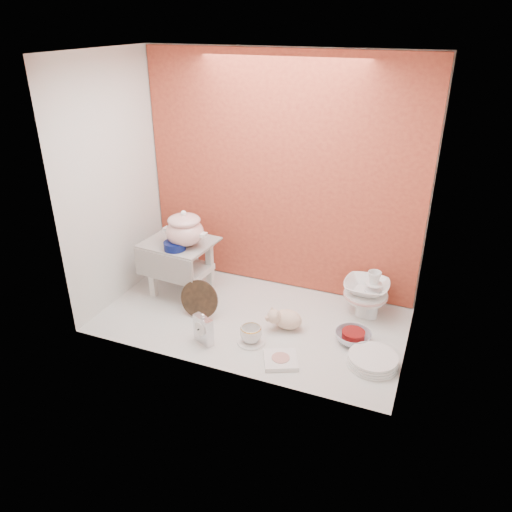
{
  "coord_description": "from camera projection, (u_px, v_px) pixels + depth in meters",
  "views": [
    {
      "loc": [
        0.97,
        -2.33,
        1.66
      ],
      "look_at": [
        0.02,
        0.02,
        0.42
      ],
      "focal_mm": 34.73,
      "sensor_mm": 36.0,
      "label": 1
    }
  ],
  "objects": [
    {
      "name": "clear_glass_vase",
      "position": [
        371.0,
        303.0,
        2.98
      ],
      "size": [
        0.11,
        0.11,
        0.19
      ],
      "primitive_type": "cylinder",
      "rotation": [
        0.0,
        0.0,
        -0.25
      ],
      "color": "silver",
      "rests_on": "ground"
    },
    {
      "name": "floral_platter",
      "position": [
        180.0,
        251.0,
        3.45
      ],
      "size": [
        0.35,
        0.19,
        0.35
      ],
      "primitive_type": null,
      "rotation": [
        0.0,
        0.0,
        -0.38
      ],
      "color": "silver",
      "rests_on": "ground"
    },
    {
      "name": "niche_shell",
      "position": [
        263.0,
        161.0,
        2.73
      ],
      "size": [
        1.86,
        1.03,
        1.53
      ],
      "color": "#BC4D2F",
      "rests_on": "ground"
    },
    {
      "name": "lacquer_tray",
      "position": [
        199.0,
        299.0,
        2.97
      ],
      "size": [
        0.24,
        0.08,
        0.24
      ],
      "primitive_type": null,
      "rotation": [
        0.0,
        0.0,
        0.06
      ],
      "color": "black",
      "rests_on": "ground"
    },
    {
      "name": "crystal_bowl",
      "position": [
        353.0,
        337.0,
        2.77
      ],
      "size": [
        0.25,
        0.25,
        0.06
      ],
      "primitive_type": "imported",
      "rotation": [
        0.0,
        0.0,
        0.31
      ],
      "color": "silver",
      "rests_on": "ground"
    },
    {
      "name": "blue_white_vase",
      "position": [
        182.0,
        257.0,
        3.48
      ],
      "size": [
        0.3,
        0.3,
        0.24
      ],
      "primitive_type": "imported",
      "rotation": [
        0.0,
        0.0,
        -0.39
      ],
      "color": "silver",
      "rests_on": "ground"
    },
    {
      "name": "soup_tureen",
      "position": [
        185.0,
        228.0,
        3.02
      ],
      "size": [
        0.33,
        0.33,
        0.23
      ],
      "primitive_type": null,
      "rotation": [
        0.0,
        0.0,
        -0.21
      ],
      "color": "white",
      "rests_on": "step_stool"
    },
    {
      "name": "mantel_clock",
      "position": [
        203.0,
        328.0,
        2.74
      ],
      "size": [
        0.13,
        0.09,
        0.19
      ],
      "primitive_type": "cube",
      "rotation": [
        0.0,
        0.0,
        -0.42
      ],
      "color": "silver",
      "rests_on": "ground"
    },
    {
      "name": "porcelain_tower",
      "position": [
        366.0,
        293.0,
        2.97
      ],
      "size": [
        0.31,
        0.31,
        0.31
      ],
      "primitive_type": null,
      "rotation": [
        0.0,
        0.0,
        -0.18
      ],
      "color": "white",
      "rests_on": "ground"
    },
    {
      "name": "dinner_plate_stack",
      "position": [
        373.0,
        360.0,
        2.59
      ],
      "size": [
        0.29,
        0.29,
        0.06
      ],
      "primitive_type": "cylinder",
      "rotation": [
        0.0,
        0.0,
        0.08
      ],
      "color": "white",
      "rests_on": "ground"
    },
    {
      "name": "teacup_saucer",
      "position": [
        251.0,
        342.0,
        2.78
      ],
      "size": [
        0.18,
        0.18,
        0.01
      ],
      "primitive_type": "cylinder",
      "rotation": [
        0.0,
        0.0,
        0.16
      ],
      "color": "white",
      "rests_on": "ground"
    },
    {
      "name": "lattice_dish",
      "position": [
        281.0,
        360.0,
        2.62
      ],
      "size": [
        0.23,
        0.23,
        0.02
      ],
      "primitive_type": "cube",
      "rotation": [
        0.0,
        0.0,
        0.43
      ],
      "color": "white",
      "rests_on": "ground"
    },
    {
      "name": "cobalt_bowl",
      "position": [
        175.0,
        246.0,
        3.01
      ],
      "size": [
        0.14,
        0.14,
        0.05
      ],
      "primitive_type": "cylinder",
      "rotation": [
        0.0,
        0.0,
        0.06
      ],
      "color": "#0A1450",
      "rests_on": "step_stool"
    },
    {
      "name": "step_stool",
      "position": [
        181.0,
        267.0,
        3.21
      ],
      "size": [
        0.45,
        0.4,
        0.37
      ],
      "primitive_type": null,
      "rotation": [
        0.0,
        0.0,
        -0.08
      ],
      "color": "silver",
      "rests_on": "ground"
    },
    {
      "name": "plush_pig",
      "position": [
        288.0,
        319.0,
        2.88
      ],
      "size": [
        0.24,
        0.19,
        0.13
      ],
      "primitive_type": "ellipsoid",
      "rotation": [
        0.0,
        0.0,
        0.18
      ],
      "color": "beige",
      "rests_on": "ground"
    },
    {
      "name": "gold_rim_teacup",
      "position": [
        251.0,
        334.0,
        2.75
      ],
      "size": [
        0.15,
        0.15,
        0.09
      ],
      "primitive_type": "imported",
      "rotation": [
        0.0,
        0.0,
        0.24
      ],
      "color": "white",
      "rests_on": "teacup_saucer"
    },
    {
      "name": "ground",
      "position": [
        252.0,
        319.0,
        2.99
      ],
      "size": [
        1.8,
        1.8,
        0.0
      ],
      "primitive_type": "plane",
      "color": "silver",
      "rests_on": "ground"
    }
  ]
}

